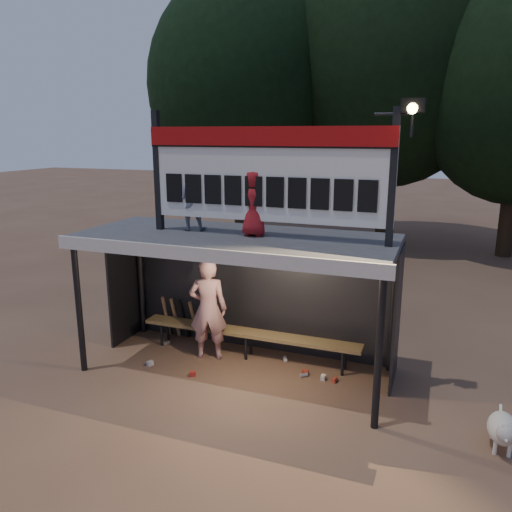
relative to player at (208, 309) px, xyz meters
The scene contains 12 objects.
ground 1.15m from the player, 24.07° to the right, with size 80.00×80.00×0.00m, color brown.
player is the anchor object (origin of this frame).
child_a 1.94m from the player, 134.53° to the right, with size 0.49×0.38×1.01m, color slate.
child_b 2.16m from the player, 15.14° to the right, with size 0.49×0.32×1.01m, color maroon.
dugout_shelter 1.14m from the player, ahead, with size 5.10×2.08×2.32m.
scoreboard_assembly 2.72m from the player, 13.89° to the right, with size 4.10×0.27×1.99m.
bench 0.84m from the player, 21.99° to the left, with size 4.00×0.35×0.48m.
tree_left 11.26m from the player, 109.05° to the left, with size 6.46×6.46×9.27m.
tree_mid 12.49m from the player, 81.64° to the left, with size 7.22×7.22×10.36m.
dog 4.78m from the player, 13.61° to the right, with size 0.36×0.81×0.49m.
bats 1.13m from the player, 148.65° to the left, with size 0.67×0.35×0.84m.
litter 1.29m from the player, 10.37° to the right, with size 3.34×1.21×0.08m.
Camera 1 is at (3.01, -7.08, 3.87)m, focal length 35.00 mm.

